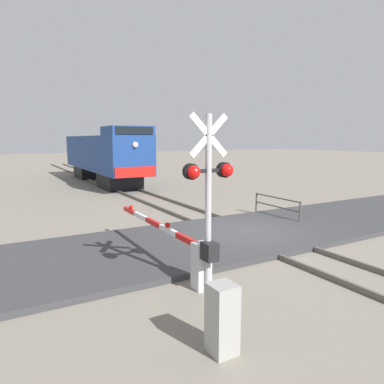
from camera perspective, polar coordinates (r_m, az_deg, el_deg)
The scene contains 9 objects.
ground_plane at distance 12.85m, azimuth 8.55°, elevation -6.95°, with size 160.00×160.00×0.00m, color gray.
rail_track_left at distance 12.41m, azimuth 5.93°, elevation -7.10°, with size 0.08×80.00×0.15m, color #59544C.
rail_track_right at distance 13.27m, azimuth 11.00°, elevation -6.17°, with size 0.08×80.00×0.15m, color #59544C.
road_surface at distance 12.83m, azimuth 8.55°, elevation -6.60°, with size 36.00×4.97×0.16m, color #38383A.
locomotive at distance 28.46m, azimuth -14.07°, elevation 5.80°, with size 2.79×14.40×4.20m.
crossing_signal at distance 7.60m, azimuth 2.74°, elevation 1.29°, with size 1.18×0.33×3.97m.
crossing_gate at distance 8.77m, azimuth -1.05°, elevation -9.13°, with size 0.36×5.72×1.20m.
utility_cabinet at distance 5.99m, azimuth 4.91°, elevation -19.73°, with size 0.41×0.43×1.16m, color #999993.
guard_railing at distance 15.66m, azimuth 13.51°, elevation -1.94°, with size 0.08×2.75×0.95m.
Camera 1 is at (-7.72, -9.68, 3.42)m, focal length 33.04 mm.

